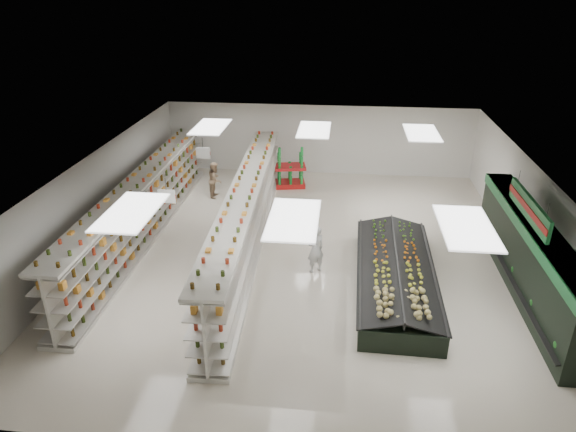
# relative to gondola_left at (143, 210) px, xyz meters

# --- Properties ---
(floor) EXTENTS (16.00, 16.00, 0.00)m
(floor) POSITION_rel_gondola_left_xyz_m (5.74, -0.71, -1.01)
(floor) COLOR beige
(floor) RESTS_ON ground
(ceiling) EXTENTS (14.00, 16.00, 0.02)m
(ceiling) POSITION_rel_gondola_left_xyz_m (5.74, -0.71, 2.19)
(ceiling) COLOR white
(ceiling) RESTS_ON wall_back
(wall_back) EXTENTS (14.00, 0.02, 3.20)m
(wall_back) POSITION_rel_gondola_left_xyz_m (5.74, 7.29, 0.59)
(wall_back) COLOR white
(wall_back) RESTS_ON floor
(wall_front) EXTENTS (14.00, 0.02, 3.20)m
(wall_front) POSITION_rel_gondola_left_xyz_m (5.74, -8.71, 0.59)
(wall_front) COLOR white
(wall_front) RESTS_ON floor
(wall_left) EXTENTS (0.02, 16.00, 3.20)m
(wall_left) POSITION_rel_gondola_left_xyz_m (-1.26, -0.71, 0.59)
(wall_left) COLOR white
(wall_left) RESTS_ON floor
(wall_right) EXTENTS (0.02, 16.00, 3.20)m
(wall_right) POSITION_rel_gondola_left_xyz_m (12.74, -0.71, 0.59)
(wall_right) COLOR white
(wall_right) RESTS_ON floor
(produce_wall_case) EXTENTS (0.93, 8.00, 2.20)m
(produce_wall_case) POSITION_rel_gondola_left_xyz_m (12.27, -2.21, 0.23)
(produce_wall_case) COLOR black
(produce_wall_case) RESTS_ON floor
(aisle_sign_near) EXTENTS (0.52, 0.06, 0.75)m
(aisle_sign_near) POSITION_rel_gondola_left_xyz_m (1.94, -2.71, 1.75)
(aisle_sign_near) COLOR white
(aisle_sign_near) RESTS_ON ceiling
(aisle_sign_far) EXTENTS (0.52, 0.06, 0.75)m
(aisle_sign_far) POSITION_rel_gondola_left_xyz_m (1.94, 1.29, 1.75)
(aisle_sign_far) COLOR white
(aisle_sign_far) RESTS_ON ceiling
(hortifruti_banner) EXTENTS (0.12, 3.20, 0.95)m
(hortifruti_banner) POSITION_rel_gondola_left_xyz_m (11.98, -2.21, 1.64)
(hortifruti_banner) COLOR #1F7438
(hortifruti_banner) RESTS_ON ceiling
(gondola_left) EXTENTS (1.02, 12.65, 2.19)m
(gondola_left) POSITION_rel_gondola_left_xyz_m (0.00, 0.00, 0.00)
(gondola_left) COLOR silver
(gondola_left) RESTS_ON floor
(gondola_center) EXTENTS (1.49, 13.06, 2.26)m
(gondola_center) POSITION_rel_gondola_left_xyz_m (3.76, -0.46, 0.03)
(gondola_center) COLOR silver
(gondola_center) RESTS_ON floor
(produce_island) EXTENTS (2.42, 6.33, 0.94)m
(produce_island) POSITION_rel_gondola_left_xyz_m (8.55, -2.38, -0.58)
(produce_island) COLOR black
(produce_island) RESTS_ON floor
(soda_endcap) EXTENTS (1.47, 1.13, 1.71)m
(soda_endcap) POSITION_rel_gondola_left_xyz_m (4.61, 5.39, -0.18)
(soda_endcap) COLOR red
(soda_endcap) RESTS_ON floor
(shopper_main) EXTENTS (0.68, 0.63, 1.56)m
(shopper_main) POSITION_rel_gondola_left_xyz_m (6.14, -1.78, -0.22)
(shopper_main) COLOR white
(shopper_main) RESTS_ON floor
(shopper_background) EXTENTS (0.46, 0.73, 1.50)m
(shopper_background) POSITION_rel_gondola_left_xyz_m (1.63, 3.88, -0.26)
(shopper_background) COLOR tan
(shopper_background) RESTS_ON floor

